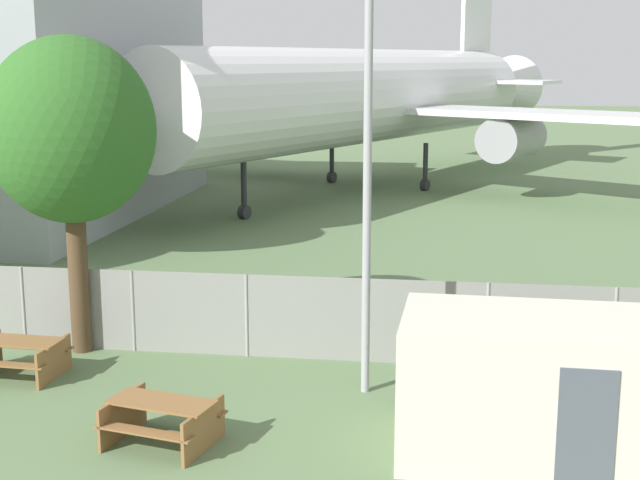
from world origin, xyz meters
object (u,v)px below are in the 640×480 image
Objects in this scene: airplane at (368,97)px; picnic_bench_open_grass at (162,417)px; portable_cabin at (536,388)px; picnic_bench_near_cabin at (17,353)px; tree_behind_benches at (70,132)px.

airplane is 18.66× the size of picnic_bench_open_grass.
portable_cabin is 2.36× the size of picnic_bench_near_cabin.
tree_behind_benches is (-3.95, -25.80, 0.31)m from airplane.
portable_cabin is 2.17× the size of picnic_bench_open_grass.
airplane reaches higher than picnic_bench_near_cabin.
picnic_bench_near_cabin is 4.72m from tree_behind_benches.
portable_cabin is 10.30m from picnic_bench_near_cabin.
tree_behind_benches is (-9.39, 3.99, 3.67)m from portable_cabin.
picnic_bench_near_cabin is 0.27× the size of tree_behind_benches.
tree_behind_benches is at bearing 126.47° from picnic_bench_open_grass.
picnic_bench_open_grass is (-0.66, -30.25, -4.04)m from airplane.
picnic_bench_open_grass is (-6.10, -0.46, -0.68)m from portable_cabin.
tree_behind_benches reaches higher than picnic_bench_open_grass.
picnic_bench_open_grass is 7.03m from tree_behind_benches.
portable_cabin is at bearing 4.29° from picnic_bench_open_grass.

